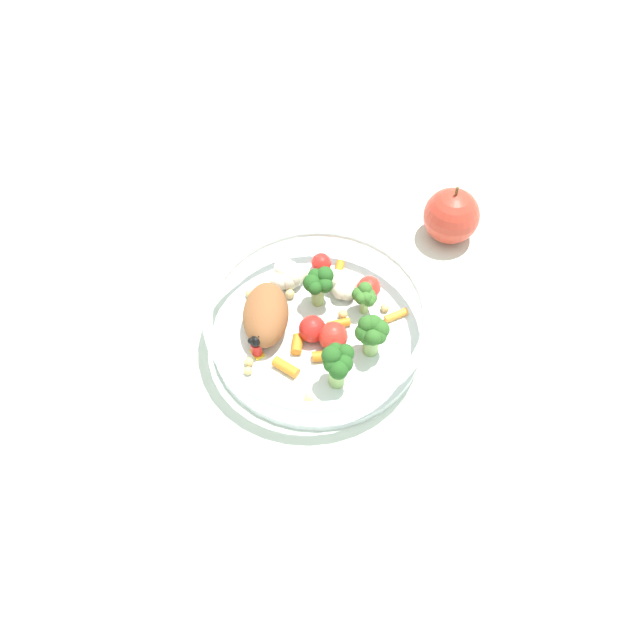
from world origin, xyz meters
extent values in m
plane|color=silver|center=(0.00, 0.00, 0.00)|extent=(2.40, 2.40, 0.00)
cylinder|color=white|center=(0.00, -0.01, 0.01)|extent=(0.25, 0.25, 0.01)
torus|color=white|center=(0.00, -0.01, 0.05)|extent=(0.26, 0.26, 0.01)
ellipsoid|color=brown|center=(-0.03, 0.04, 0.03)|extent=(0.10, 0.10, 0.05)
cylinder|color=#8EB766|center=(-0.03, -0.07, 0.03)|extent=(0.02, 0.02, 0.03)
sphere|color=#23561E|center=(-0.02, -0.07, 0.05)|extent=(0.02, 0.02, 0.02)
sphere|color=#23561E|center=(-0.03, -0.06, 0.06)|extent=(0.02, 0.02, 0.02)
sphere|color=#23561E|center=(-0.04, -0.07, 0.06)|extent=(0.02, 0.02, 0.02)
sphere|color=#23561E|center=(-0.04, -0.07, 0.05)|extent=(0.02, 0.02, 0.02)
sphere|color=#23561E|center=(-0.04, -0.08, 0.05)|extent=(0.02, 0.02, 0.02)
sphere|color=#23561E|center=(-0.03, -0.08, 0.05)|extent=(0.02, 0.02, 0.02)
cylinder|color=#8EB766|center=(0.06, -0.03, 0.02)|extent=(0.01, 0.01, 0.02)
sphere|color=#386B28|center=(0.07, -0.03, 0.04)|extent=(0.02, 0.02, 0.02)
sphere|color=#386B28|center=(0.07, -0.02, 0.04)|extent=(0.02, 0.02, 0.02)
sphere|color=#386B28|center=(0.06, -0.02, 0.04)|extent=(0.02, 0.02, 0.02)
sphere|color=#386B28|center=(0.06, -0.02, 0.04)|extent=(0.01, 0.01, 0.01)
sphere|color=#386B28|center=(0.05, -0.03, 0.04)|extent=(0.01, 0.01, 0.01)
sphere|color=#386B28|center=(0.06, -0.03, 0.04)|extent=(0.01, 0.01, 0.01)
sphere|color=#386B28|center=(0.06, -0.04, 0.04)|extent=(0.01, 0.01, 0.01)
sphere|color=#386B28|center=(0.06, -0.03, 0.04)|extent=(0.02, 0.02, 0.02)
cylinder|color=#8EB766|center=(0.03, 0.02, 0.02)|extent=(0.02, 0.02, 0.03)
sphere|color=#23561E|center=(0.04, 0.02, 0.05)|extent=(0.02, 0.02, 0.02)
sphere|color=#23561E|center=(0.04, 0.03, 0.05)|extent=(0.02, 0.02, 0.02)
sphere|color=#23561E|center=(0.03, 0.03, 0.05)|extent=(0.02, 0.02, 0.02)
sphere|color=#23561E|center=(0.02, 0.02, 0.05)|extent=(0.02, 0.02, 0.02)
sphere|color=#23561E|center=(0.04, 0.01, 0.05)|extent=(0.02, 0.02, 0.02)
cylinder|color=#8EB766|center=(0.02, -0.07, 0.02)|extent=(0.02, 0.02, 0.02)
sphere|color=#2D6023|center=(0.03, -0.07, 0.05)|extent=(0.02, 0.02, 0.02)
sphere|color=#2D6023|center=(0.03, -0.07, 0.05)|extent=(0.02, 0.02, 0.02)
sphere|color=#2D6023|center=(0.02, -0.06, 0.05)|extent=(0.02, 0.02, 0.02)
sphere|color=#2D6023|center=(0.02, -0.06, 0.04)|extent=(0.02, 0.02, 0.02)
sphere|color=#2D6023|center=(0.02, -0.07, 0.04)|extent=(0.02, 0.02, 0.02)
sphere|color=#2D6023|center=(0.02, -0.08, 0.05)|extent=(0.02, 0.02, 0.02)
sphere|color=#2D6023|center=(0.02, -0.08, 0.05)|extent=(0.02, 0.02, 0.02)
sphere|color=#2D6023|center=(0.03, -0.08, 0.05)|extent=(0.02, 0.02, 0.02)
sphere|color=silver|center=(0.07, 0.01, 0.02)|extent=(0.02, 0.02, 0.02)
sphere|color=silver|center=(0.07, 0.02, 0.02)|extent=(0.02, 0.02, 0.02)
sphere|color=silver|center=(0.06, 0.02, 0.03)|extent=(0.02, 0.02, 0.02)
sphere|color=silver|center=(0.06, 0.01, 0.02)|extent=(0.02, 0.02, 0.02)
sphere|color=silver|center=(0.06, 0.01, 0.02)|extent=(0.02, 0.02, 0.02)
sphere|color=silver|center=(0.06, 0.00, 0.02)|extent=(0.02, 0.02, 0.02)
sphere|color=silver|center=(0.07, 0.01, 0.02)|extent=(0.02, 0.02, 0.02)
sphere|color=silver|center=(0.04, 0.06, 0.02)|extent=(0.02, 0.02, 0.02)
sphere|color=silver|center=(0.04, 0.07, 0.03)|extent=(0.02, 0.02, 0.02)
sphere|color=silver|center=(0.03, 0.08, 0.03)|extent=(0.03, 0.03, 0.03)
sphere|color=silver|center=(0.02, 0.07, 0.02)|extent=(0.02, 0.02, 0.02)
sphere|color=silver|center=(0.03, 0.06, 0.02)|extent=(0.03, 0.03, 0.03)
sphere|color=silver|center=(0.03, 0.06, 0.03)|extent=(0.03, 0.03, 0.03)
sphere|color=silver|center=(0.03, 0.06, 0.02)|extent=(0.03, 0.03, 0.03)
cube|color=yellow|center=(-0.07, 0.02, 0.01)|extent=(0.01, 0.02, 0.00)
cylinder|color=red|center=(-0.07, 0.02, 0.02)|extent=(0.01, 0.01, 0.02)
sphere|color=black|center=(-0.07, 0.02, 0.04)|extent=(0.01, 0.01, 0.01)
sphere|color=black|center=(-0.06, 0.02, 0.04)|extent=(0.01, 0.01, 0.01)
sphere|color=black|center=(-0.07, 0.02, 0.04)|extent=(0.01, 0.01, 0.01)
cylinder|color=orange|center=(0.02, -0.02, 0.02)|extent=(0.03, 0.02, 0.01)
cylinder|color=orange|center=(0.08, -0.06, 0.01)|extent=(0.03, 0.02, 0.01)
cylinder|color=orange|center=(-0.02, -0.04, 0.02)|extent=(0.02, 0.02, 0.01)
cylinder|color=orange|center=(-0.06, -0.02, 0.02)|extent=(0.02, 0.03, 0.01)
cylinder|color=orange|center=(0.08, 0.03, 0.02)|extent=(0.03, 0.03, 0.01)
cylinder|color=orange|center=(-0.03, -0.01, 0.02)|extent=(0.03, 0.02, 0.01)
sphere|color=red|center=(0.07, 0.05, 0.02)|extent=(0.03, 0.03, 0.03)
sphere|color=red|center=(0.08, -0.01, 0.02)|extent=(0.03, 0.03, 0.03)
sphere|color=red|center=(0.00, -0.03, 0.03)|extent=(0.03, 0.03, 0.03)
sphere|color=red|center=(-0.01, -0.01, 0.03)|extent=(0.03, 0.03, 0.03)
sphere|color=#D1B775|center=(-0.07, -0.07, 0.02)|extent=(0.01, 0.01, 0.01)
sphere|color=tan|center=(-0.09, 0.01, 0.02)|extent=(0.01, 0.01, 0.01)
sphere|color=tan|center=(-0.02, 0.09, 0.02)|extent=(0.01, 0.01, 0.01)
sphere|color=#D1B775|center=(0.02, 0.05, 0.02)|extent=(0.01, 0.01, 0.01)
sphere|color=tan|center=(0.04, -0.02, 0.02)|extent=(0.01, 0.01, 0.01)
sphere|color=#D1B775|center=(0.08, -0.05, 0.02)|extent=(0.01, 0.01, 0.01)
sphere|color=#D1B775|center=(0.06, 0.04, 0.02)|extent=(0.01, 0.01, 0.01)
sphere|color=tan|center=(-0.09, 0.02, 0.02)|extent=(0.01, 0.01, 0.01)
sphere|color=#D1B775|center=(0.01, 0.08, 0.02)|extent=(0.01, 0.01, 0.01)
sphere|color=#BC3828|center=(0.24, -0.02, 0.04)|extent=(0.07, 0.07, 0.07)
cylinder|color=brown|center=(0.24, -0.02, 0.08)|extent=(0.00, 0.00, 0.01)
camera|label=1|loc=(-0.33, -0.33, 0.65)|focal=38.07mm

